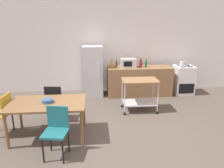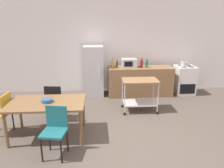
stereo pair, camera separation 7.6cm
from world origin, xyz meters
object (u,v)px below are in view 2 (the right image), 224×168
Objects in this scene: chair_mustard at (2,111)px; stove_oven at (184,80)px; bottle_soy_sauce at (117,64)px; bottle_sparkling_water at (112,64)px; microwave at (129,63)px; kitchen_cart at (140,90)px; bottle_wine at (147,64)px; bottle_sesame_oil at (142,64)px; refrigerator at (94,71)px; kettle at (184,64)px; fruit_bowl at (47,100)px; dining_table at (47,106)px; chair_teal at (55,128)px; chair_black at (55,100)px.

stove_oven is at bearing 122.13° from chair_mustard.
bottle_soy_sauce reaches higher than chair_mustard.
bottle_sparkling_water is (2.43, 2.23, 0.50)m from chair_mustard.
microwave is (-1.80, 0.02, 0.58)m from stove_oven.
kitchen_cart is 1.34m from bottle_wine.
bottle_sesame_oil reaches higher than bottle_wine.
kitchen_cart is at bearing -48.08° from refrigerator.
refrigerator is at bearing 176.30° from kettle.
kettle is (4.63, 2.16, 0.48)m from chair_mustard.
bottle_soy_sauce is at bearing 55.84° from fruit_bowl.
kettle is at bearing 31.98° from dining_table.
bottle_wine is 1.15m from kettle.
microwave is at bearing 70.80° from chair_teal.
refrigerator reaches higher than fruit_bowl.
bottle_sparkling_water is at bearing -124.23° from chair_black.
dining_table is 1.69× the size of chair_black.
bottle_sesame_oil reaches higher than kettle.
microwave reaches higher than kitchen_cart.
bottle_sparkling_water is 1.01× the size of bottle_sesame_oil.
stove_oven is 2.12m from kitchen_cart.
dining_table is at bearing -147.76° from stove_oven.
bottle_sparkling_water is at bearing 179.10° from bottle_sesame_oil.
kettle is at bearing -4.06° from microwave.
refrigerator is 2.80m from kettle.
dining_table is 0.97× the size of refrigerator.
stove_oven is 1.89m from microwave.
chair_mustard is 0.57× the size of refrigerator.
dining_table is at bearing -121.97° from bottle_sparkling_water.
dining_table is 6.34× the size of bottle_soy_sauce.
refrigerator is 5.48× the size of bottle_sesame_oil.
microwave reaches higher than fruit_bowl.
kettle is at bearing -2.03° from bottle_soy_sauce.
bottle_sesame_oil reaches higher than chair_teal.
bottle_sesame_oil is (0.75, -0.02, 0.02)m from bottle_soy_sauce.
stove_oven reaches higher than dining_table.
kettle is at bearing 121.71° from chair_mustard.
bottle_sparkling_water is 0.90m from bottle_sesame_oil.
bottle_wine is at bearing -140.04° from chair_black.
stove_oven is at bearing -0.67° from microwave.
chair_black reaches higher than kitchen_cart.
bottle_sparkling_water is at bearing -179.03° from bottle_soy_sauce.
kitchen_cart is at bearing -161.15° from chair_black.
bottle_sparkling_water is at bearing 177.93° from bottle_wine.
bottle_soy_sauce is at bearing 177.97° from kettle.
fruit_bowl is (-2.36, -2.36, -0.23)m from bottle_sesame_oil.
bottle_sparkling_water is 1.31× the size of fruit_bowl.
microwave reaches higher than chair_black.
dining_table is 6.91× the size of fruit_bowl.
chair_teal is 1.38m from chair_black.
dining_table is at bearing -137.34° from bottle_wine.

